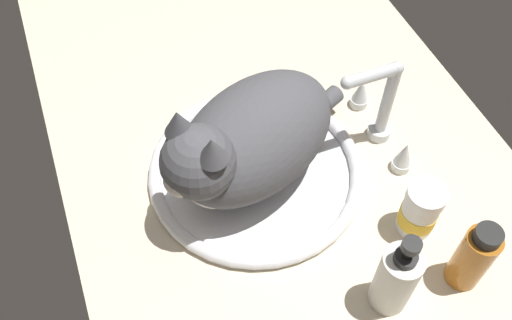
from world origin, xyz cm
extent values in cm
cube|color=beige|center=(0.00, 0.00, 1.50)|extent=(120.77, 73.08, 3.00)
torus|color=white|center=(2.34, -5.89, 4.09)|extent=(35.18, 35.18, 2.18)
cylinder|color=white|center=(2.34, -5.89, 3.30)|extent=(31.91, 31.91, 0.60)
cylinder|color=silver|center=(2.34, 16.90, 3.95)|extent=(4.00, 4.00, 1.91)
cylinder|color=silver|center=(2.34, 16.90, 12.03)|extent=(2.00, 2.00, 14.25)
sphere|color=silver|center=(2.34, 16.90, 19.16)|extent=(2.20, 2.20, 2.20)
cylinder|color=silver|center=(2.34, 12.74, 19.16)|extent=(2.00, 8.33, 2.00)
sphere|color=silver|center=(2.34, 8.57, 19.16)|extent=(2.10, 2.10, 2.10)
cylinder|color=silver|center=(-5.14, 16.90, 3.80)|extent=(3.20, 3.20, 1.60)
cone|color=silver|center=(-5.14, 16.90, 6.93)|extent=(2.88, 2.88, 4.66)
cylinder|color=silver|center=(9.82, 16.90, 3.80)|extent=(3.20, 3.20, 1.60)
cone|color=silver|center=(9.82, 16.90, 6.93)|extent=(2.88, 2.88, 4.66)
ellipsoid|color=#4C4C51|center=(2.34, -5.89, 13.01)|extent=(27.89, 33.00, 15.67)
sphere|color=#4C4C51|center=(7.05, -16.12, 17.74)|extent=(10.72, 10.72, 10.72)
cone|color=#4C4C51|center=(9.97, -14.78, 23.51)|extent=(4.07, 4.07, 4.02)
cone|color=#4C4C51|center=(4.13, -17.47, 23.51)|extent=(4.07, 4.07, 4.02)
ellipsoid|color=silver|center=(8.73, -19.78, 16.67)|extent=(5.43, 4.80, 3.43)
ellipsoid|color=silver|center=(6.46, -14.84, 12.23)|extent=(12.17, 11.24, 8.62)
cylinder|color=#4C4C51|center=(-3.96, 7.81, 6.78)|extent=(7.27, 10.83, 3.20)
cylinder|color=silver|center=(29.12, 3.69, 9.11)|extent=(5.51, 5.51, 12.22)
cylinder|color=black|center=(29.12, 3.69, 15.82)|extent=(3.03, 3.03, 1.20)
cylinder|color=black|center=(29.12, 3.69, 17.47)|extent=(1.10, 1.10, 2.09)
cylinder|color=black|center=(29.12, 3.69, 19.11)|extent=(2.48, 2.48, 1.20)
cylinder|color=#B2661E|center=(30.10, 15.40, 8.67)|extent=(4.92, 4.92, 11.34)
cylinder|color=black|center=(30.10, 15.40, 15.24)|extent=(3.69, 3.69, 1.80)
cylinder|color=white|center=(20.25, 13.27, 6.79)|extent=(5.54, 5.54, 7.58)
cylinder|color=gold|center=(20.25, 13.27, 6.18)|extent=(5.71, 5.71, 3.03)
cylinder|color=white|center=(20.25, 13.27, 11.64)|extent=(5.82, 5.82, 2.12)
camera|label=1|loc=(51.66, -25.20, 80.11)|focal=39.78mm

